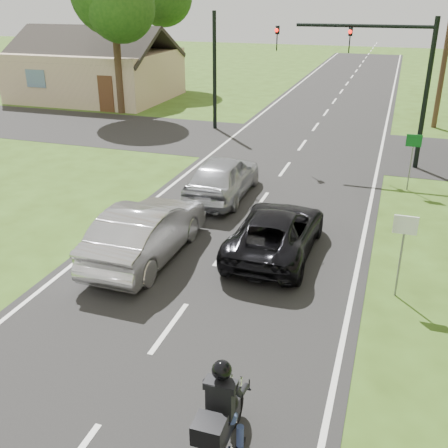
% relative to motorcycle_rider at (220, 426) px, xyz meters
% --- Properties ---
extents(ground, '(140.00, 140.00, 0.00)m').
position_rel_motorcycle_rider_xyz_m(ground, '(-2.23, 3.07, -0.75)').
color(ground, '#324A15').
rests_on(ground, ground).
extents(road, '(8.00, 100.00, 0.01)m').
position_rel_motorcycle_rider_xyz_m(road, '(-2.23, 13.07, -0.75)').
color(road, black).
rests_on(road, ground).
extents(cross_road, '(60.00, 7.00, 0.01)m').
position_rel_motorcycle_rider_xyz_m(cross_road, '(-2.23, 19.07, -0.75)').
color(cross_road, black).
rests_on(cross_road, ground).
extents(motorcycle_rider, '(0.63, 2.22, 1.91)m').
position_rel_motorcycle_rider_xyz_m(motorcycle_rider, '(0.00, 0.00, 0.00)').
color(motorcycle_rider, black).
rests_on(motorcycle_rider, ground).
extents(dark_suv, '(2.19, 4.68, 1.30)m').
position_rel_motorcycle_rider_xyz_m(dark_suv, '(-0.85, 7.42, -0.09)').
color(dark_suv, black).
rests_on(dark_suv, road).
extents(silver_sedan, '(1.72, 4.81, 1.58)m').
position_rel_motorcycle_rider_xyz_m(silver_sedan, '(-4.17, 6.01, 0.05)').
color(silver_sedan, '#BABABF').
rests_on(silver_sedan, road).
extents(silver_suv, '(1.87, 4.54, 1.54)m').
position_rel_motorcycle_rider_xyz_m(silver_suv, '(-3.67, 11.17, 0.03)').
color(silver_suv, '#A7A9AF').
rests_on(silver_suv, road).
extents(traffic_signal, '(6.38, 0.44, 6.00)m').
position_rel_motorcycle_rider_xyz_m(traffic_signal, '(1.11, 17.07, 3.38)').
color(traffic_signal, black).
rests_on(traffic_signal, ground).
extents(signal_pole_far, '(0.20, 0.20, 6.00)m').
position_rel_motorcycle_rider_xyz_m(signal_pole_far, '(-7.43, 21.07, 2.25)').
color(signal_pole_far, black).
rests_on(signal_pole_far, ground).
extents(sign_white, '(0.55, 0.07, 2.12)m').
position_rel_motorcycle_rider_xyz_m(sign_white, '(2.47, 6.05, 0.85)').
color(sign_white, slate).
rests_on(sign_white, ground).
extents(sign_green, '(0.55, 0.07, 2.12)m').
position_rel_motorcycle_rider_xyz_m(sign_green, '(2.67, 14.05, 0.85)').
color(sign_green, slate).
rests_on(sign_green, ground).
extents(house, '(10.20, 8.00, 4.84)m').
position_rel_motorcycle_rider_xyz_m(house, '(-18.23, 27.07, 1.02)').
color(house, tan).
rests_on(house, ground).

